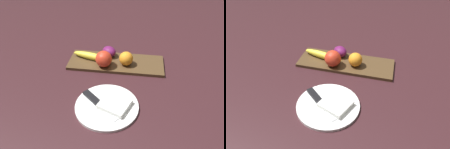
{
  "view_description": "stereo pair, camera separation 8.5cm",
  "coord_description": "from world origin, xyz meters",
  "views": [
    {
      "loc": [
        0.08,
        -0.79,
        0.56
      ],
      "look_at": [
        -0.01,
        -0.12,
        0.04
      ],
      "focal_mm": 34.15,
      "sensor_mm": 36.0,
      "label": 1
    },
    {
      "loc": [
        0.17,
        -0.77,
        0.56
      ],
      "look_at": [
        -0.01,
        -0.12,
        0.04
      ],
      "focal_mm": 34.15,
      "sensor_mm": 36.0,
      "label": 2
    }
  ],
  "objects": [
    {
      "name": "ground_plane",
      "position": [
        0.0,
        0.0,
        0.0
      ],
      "size": [
        2.4,
        2.4,
        0.0
      ],
      "primitive_type": "plane",
      "color": "#341A1E"
    },
    {
      "name": "fruit_tray",
      "position": [
        -0.01,
        0.02,
        0.01
      ],
      "size": [
        0.43,
        0.15,
        0.01
      ],
      "primitive_type": "cube",
      "color": "#4C3720",
      "rests_on": "ground_plane"
    },
    {
      "name": "apple",
      "position": [
        -0.06,
        -0.02,
        0.05
      ],
      "size": [
        0.07,
        0.07,
        0.07
      ],
      "primitive_type": "sphere",
      "color": "red",
      "rests_on": "fruit_tray"
    },
    {
      "name": "banana",
      "position": [
        -0.12,
        0.02,
        0.03
      ],
      "size": [
        0.2,
        0.08,
        0.03
      ],
      "primitive_type": "ellipsoid",
      "rotation": [
        0.0,
        0.0,
        -0.24
      ],
      "color": "yellow",
      "rests_on": "fruit_tray"
    },
    {
      "name": "orange_near_apple",
      "position": [
        0.04,
        0.0,
        0.04
      ],
      "size": [
        0.06,
        0.06,
        0.06
      ],
      "primitive_type": "sphere",
      "color": "orange",
      "rests_on": "fruit_tray"
    },
    {
      "name": "grape_bunch",
      "position": [
        -0.05,
        0.06,
        0.04
      ],
      "size": [
        0.09,
        0.09,
        0.05
      ],
      "primitive_type": "ellipsoid",
      "rotation": [
        0.0,
        0.0,
        5.55
      ],
      "color": "#62174F",
      "rests_on": "fruit_tray"
    },
    {
      "name": "dinner_plate",
      "position": [
        -0.01,
        -0.26,
        0.01
      ],
      "size": [
        0.23,
        0.23,
        0.01
      ],
      "primitive_type": "cylinder",
      "color": "white",
      "rests_on": "ground_plane"
    },
    {
      "name": "folded_napkin",
      "position": [
        0.02,
        -0.26,
        0.02
      ],
      "size": [
        0.13,
        0.12,
        0.02
      ],
      "primitive_type": "cube",
      "rotation": [
        0.0,
        0.0,
        -0.39
      ],
      "color": "white",
      "rests_on": "dinner_plate"
    },
    {
      "name": "knife",
      "position": [
        -0.05,
        -0.25,
        0.02
      ],
      "size": [
        0.15,
        0.14,
        0.01
      ],
      "rotation": [
        0.0,
        0.0,
        -0.73
      ],
      "color": "silver",
      "rests_on": "dinner_plate"
    }
  ]
}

